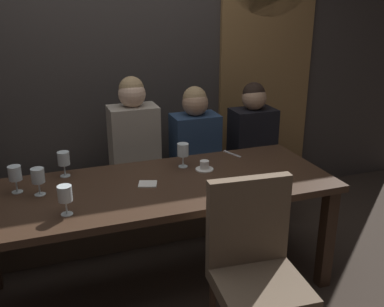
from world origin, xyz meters
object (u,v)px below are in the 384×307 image
wine_glass_center_front (64,160)px  espresso_cup (205,166)px  banquette_bench (135,210)px  wine_glass_far_right (15,174)px  diner_bearded (195,136)px  chair_near_side (255,262)px  wine_glass_far_left (183,151)px  wine_glass_near_left (38,176)px  dining_table (157,197)px  diner_redhead (134,135)px  wine_glass_center_back (65,195)px  diner_far_end (253,128)px  fork_on_table (232,154)px

wine_glass_center_front → espresso_cup: 0.91m
banquette_bench → wine_glass_far_right: size_ratio=15.24×
diner_bearded → espresso_cup: 0.58m
banquette_bench → chair_near_side: size_ratio=2.55×
wine_glass_far_left → wine_glass_center_front: bearing=172.7°
wine_glass_near_left → espresso_cup: 1.05m
wine_glass_far_left → diner_bearded: bearing=61.0°
dining_table → diner_redhead: bearing=88.4°
chair_near_side → diner_bearded: size_ratio=1.33×
banquette_bench → diner_redhead: (0.02, 0.01, 0.62)m
wine_glass_far_left → wine_glass_center_back: size_ratio=1.00×
chair_near_side → diner_far_end: size_ratio=1.35×
banquette_bench → diner_redhead: size_ratio=3.00×
wine_glass_far_right → fork_on_table: bearing=6.7°
diner_redhead → wine_glass_near_left: size_ratio=5.08×
banquette_bench → wine_glass_near_left: wine_glass_near_left is taller
diner_redhead → banquette_bench: bearing=-146.2°
diner_bearded → wine_glass_far_left: diner_bearded is taller
diner_redhead → fork_on_table: 0.75m
wine_glass_far_right → wine_glass_center_back: same height
dining_table → chair_near_side: bearing=-66.8°
diner_far_end → wine_glass_far_left: 0.93m
dining_table → chair_near_side: size_ratio=2.24×
diner_far_end → wine_glass_center_front: diner_far_end is taller
wine_glass_center_front → diner_redhead: bearing=35.9°
wine_glass_center_back → dining_table: bearing=21.8°
chair_near_side → diner_bearded: bearing=82.3°
dining_table → wine_glass_center_back: wine_glass_center_back is taller
chair_near_side → banquette_bench: bearing=102.3°
diner_far_end → fork_on_table: size_ratio=4.26×
diner_bearded → wine_glass_near_left: (-1.18, -0.60, 0.06)m
wine_glass_near_left → diner_redhead: bearing=42.0°
diner_bearded → dining_table: bearing=-126.2°
banquette_bench → diner_bearded: size_ratio=3.40×
diner_bearded → wine_glass_center_front: (-1.02, -0.36, 0.06)m
diner_far_end → wine_glass_center_front: bearing=-165.4°
banquette_bench → diner_redhead: 0.62m
espresso_cup → banquette_bench: bearing=121.8°
chair_near_side → diner_bearded: diner_bearded is taller
diner_redhead → diner_far_end: size_ratio=1.15×
wine_glass_center_back → fork_on_table: 1.34m
dining_table → wine_glass_center_front: (-0.52, 0.32, 0.20)m
diner_redhead → wine_glass_far_right: bearing=-146.4°
diner_redhead → diner_bearded: 0.48m
wine_glass_far_right → wine_glass_center_front: 0.33m
wine_glass_far_right → fork_on_table: 1.48m
chair_near_side → espresso_cup: (0.05, 0.84, 0.21)m
diner_redhead → espresso_cup: bearing=-60.2°
wine_glass_far_right → banquette_bench: bearing=33.6°
diner_redhead → fork_on_table: size_ratio=4.90×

